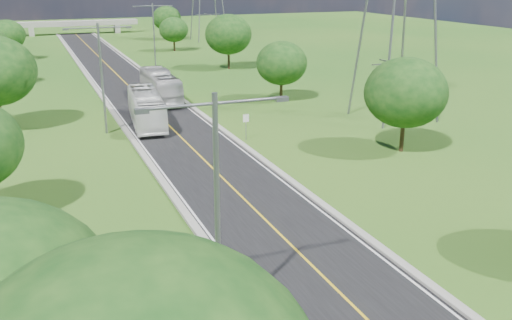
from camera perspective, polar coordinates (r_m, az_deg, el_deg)
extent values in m
plane|color=#1F5317|center=(70.14, -11.56, 6.18)|extent=(260.00, 260.00, 0.00)
cube|color=black|center=(75.93, -12.43, 7.04)|extent=(8.00, 150.00, 0.06)
cube|color=gray|center=(75.35, -15.63, 6.78)|extent=(0.50, 150.00, 0.22)
cube|color=gray|center=(76.72, -9.29, 7.40)|extent=(0.50, 150.00, 0.22)
cylinder|color=slate|center=(50.52, -1.01, 3.33)|extent=(0.08, 0.08, 2.40)
cube|color=white|center=(50.29, -1.01, 4.20)|extent=(0.55, 0.04, 0.70)
cube|color=gray|center=(148.19, -21.55, 11.86)|extent=(1.20, 3.00, 2.00)
cube|color=gray|center=(149.84, -13.74, 12.65)|extent=(1.20, 3.00, 2.00)
cube|color=gray|center=(148.55, -17.69, 12.90)|extent=(30.00, 3.00, 1.20)
cylinder|color=slate|center=(22.52, -3.88, -5.84)|extent=(0.22, 0.22, 10.00)
cylinder|color=slate|center=(20.70, -7.84, 5.31)|extent=(2.80, 0.12, 0.12)
cylinder|color=slate|center=(21.53, -0.58, 5.98)|extent=(2.80, 0.12, 0.12)
cube|color=slate|center=(20.44, -11.38, 4.82)|extent=(0.50, 0.25, 0.18)
cube|color=slate|center=(22.04, 2.58, 6.12)|extent=(0.50, 0.25, 0.18)
cylinder|color=slate|center=(53.75, -15.13, 7.76)|extent=(0.22, 0.22, 10.00)
cylinder|color=slate|center=(53.01, -17.08, 12.49)|extent=(2.80, 0.12, 0.12)
cylinder|color=slate|center=(53.34, -14.02, 12.77)|extent=(2.80, 0.12, 0.12)
cube|color=slate|center=(52.91, -18.50, 12.29)|extent=(0.50, 0.25, 0.18)
cube|color=slate|center=(53.55, -12.61, 12.83)|extent=(0.50, 0.25, 0.18)
cylinder|color=slate|center=(88.00, -10.15, 11.94)|extent=(0.22, 0.22, 10.00)
cylinder|color=slate|center=(87.36, -11.24, 14.87)|extent=(2.80, 0.12, 0.12)
cylinder|color=slate|center=(87.94, -9.40, 14.99)|extent=(2.80, 0.12, 0.12)
cube|color=slate|center=(87.12, -12.11, 14.77)|extent=(0.50, 0.25, 0.18)
cube|color=slate|center=(88.25, -8.54, 15.00)|extent=(0.50, 0.25, 0.18)
cylinder|color=black|center=(59.00, -24.20, 4.31)|extent=(0.36, 0.36, 3.24)
cylinder|color=black|center=(106.40, -23.42, 9.76)|extent=(0.36, 0.36, 2.52)
ellipsoid|color=#0F3810|center=(106.07, -23.63, 11.40)|extent=(5.88, 5.88, 5.00)
cylinder|color=black|center=(48.74, 14.41, 2.48)|extent=(0.36, 0.36, 2.88)
ellipsoid|color=#0F3810|center=(47.94, 14.74, 6.54)|extent=(6.72, 6.72, 5.71)
cylinder|color=black|center=(66.80, 2.54, 7.04)|extent=(0.36, 0.36, 2.52)
ellipsoid|color=#0F3810|center=(66.27, 2.57, 9.65)|extent=(5.88, 5.88, 5.00)
cylinder|color=black|center=(89.47, -2.75, 10.06)|extent=(0.36, 0.36, 3.06)
ellipsoid|color=#0F3810|center=(89.02, -2.78, 12.44)|extent=(7.14, 7.14, 6.07)
cylinder|color=black|center=(111.63, -8.16, 11.33)|extent=(0.36, 0.36, 2.34)
ellipsoid|color=#0F3810|center=(111.34, -8.23, 12.79)|extent=(5.46, 5.46, 4.64)
cylinder|color=black|center=(131.76, -8.85, 12.40)|extent=(0.36, 0.36, 2.70)
ellipsoid|color=#0F3810|center=(131.48, -8.93, 13.83)|extent=(6.30, 6.30, 5.36)
imported|color=silver|center=(67.54, -9.56, 7.35)|extent=(3.23, 12.16, 3.36)
imported|color=white|center=(56.67, -10.92, 5.15)|extent=(3.98, 11.90, 3.25)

